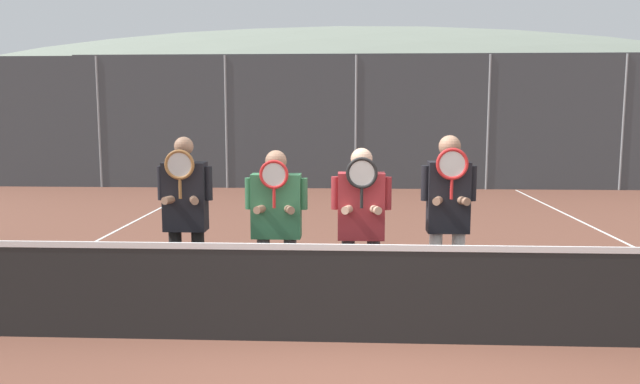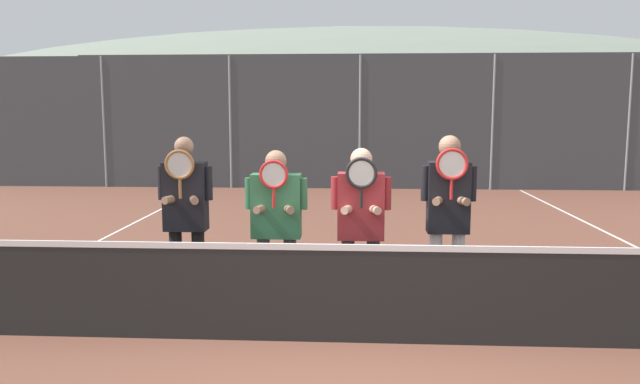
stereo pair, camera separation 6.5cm
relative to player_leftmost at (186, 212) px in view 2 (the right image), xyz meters
The scene contains 14 objects.
ground_plane 2.21m from the player_leftmost, 21.47° to the right, with size 120.00×120.00×0.00m, color brown.
hill_distant 57.38m from the player_leftmost, 88.20° to the left, with size 99.86×55.48×19.42m.
clubhouse_building 19.19m from the player_leftmost, 80.99° to the left, with size 22.64×5.50×4.05m.
fence_back 10.62m from the player_leftmost, 80.18° to the left, with size 20.78×0.06×3.51m.
tennis_net 2.03m from the player_leftmost, 21.47° to the right, with size 11.29×0.09×1.00m.
court_line_left_sideline 3.48m from the player_leftmost, 136.29° to the left, with size 0.05×16.00×0.01m, color white.
player_leftmost is the anchor object (origin of this frame).
player_center_left 0.92m from the player_leftmost, ahead, with size 0.63×0.34×1.69m.
player_center_right 1.77m from the player_leftmost, ahead, with size 0.59×0.34×1.72m.
player_rightmost 2.62m from the player_leftmost, ahead, with size 0.54×0.34×1.84m.
car_far_left 13.91m from the player_leftmost, 110.19° to the left, with size 4.13×2.08×1.76m.
car_left_of_center 12.95m from the player_leftmost, 91.39° to the left, with size 4.02×1.95×1.68m.
car_center 13.68m from the player_leftmost, 71.46° to the left, with size 4.49×1.98×1.81m.
car_right_of_center 16.04m from the player_leftmost, 55.26° to the left, with size 4.26×2.05×1.83m.
Camera 2 is at (-0.09, -5.41, 2.08)m, focal length 35.00 mm.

